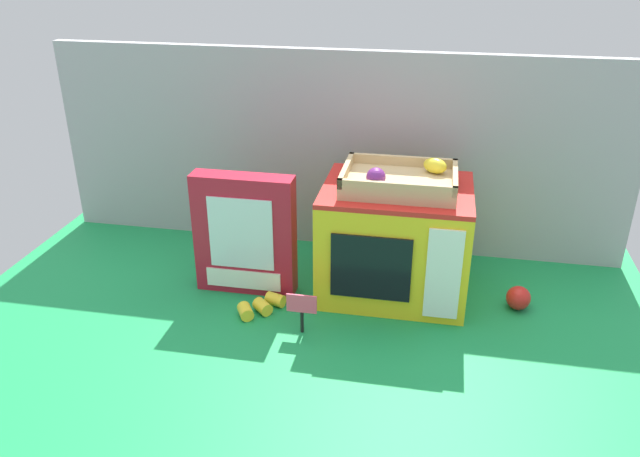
# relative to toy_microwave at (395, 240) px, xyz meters

# --- Properties ---
(ground_plane) EXTENTS (1.70, 1.70, 0.00)m
(ground_plane) POSITION_rel_toy_microwave_xyz_m (-0.20, -0.04, -0.14)
(ground_plane) COLOR #198C47
(ground_plane) RESTS_ON ground
(display_back_panel) EXTENTS (1.61, 0.03, 0.56)m
(display_back_panel) POSITION_rel_toy_microwave_xyz_m (-0.20, 0.24, 0.14)
(display_back_panel) COLOR #A0A3A8
(display_back_panel) RESTS_ON ground
(toy_microwave) EXTENTS (0.36, 0.30, 0.28)m
(toy_microwave) POSITION_rel_toy_microwave_xyz_m (0.00, 0.00, 0.00)
(toy_microwave) COLOR yellow
(toy_microwave) RESTS_ON ground
(food_groups_crate) EXTENTS (0.27, 0.20, 0.07)m
(food_groups_crate) POSITION_rel_toy_microwave_xyz_m (0.00, -0.01, 0.16)
(food_groups_crate) COLOR tan
(food_groups_crate) RESTS_ON toy_microwave
(cookie_set_box) EXTENTS (0.25, 0.06, 0.31)m
(cookie_set_box) POSITION_rel_toy_microwave_xyz_m (-0.37, -0.07, 0.01)
(cookie_set_box) COLOR #B2192D
(cookie_set_box) RESTS_ON ground
(price_sign) EXTENTS (0.07, 0.01, 0.10)m
(price_sign) POSITION_rel_toy_microwave_xyz_m (-0.19, -0.24, -0.07)
(price_sign) COLOR black
(price_sign) RESTS_ON ground
(loose_toy_banana) EXTENTS (0.11, 0.12, 0.03)m
(loose_toy_banana) POSITION_rel_toy_microwave_xyz_m (-0.30, -0.17, -0.12)
(loose_toy_banana) COLOR yellow
(loose_toy_banana) RESTS_ON ground
(loose_toy_apple) EXTENTS (0.06, 0.06, 0.06)m
(loose_toy_apple) POSITION_rel_toy_microwave_xyz_m (0.31, -0.03, -0.11)
(loose_toy_apple) COLOR red
(loose_toy_apple) RESTS_ON ground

